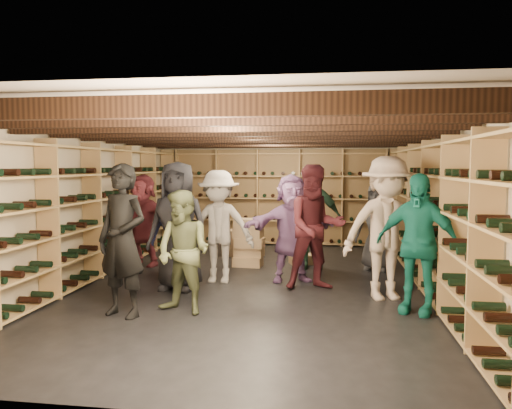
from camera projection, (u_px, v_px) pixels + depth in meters
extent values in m
plane|color=black|center=(253.00, 284.00, 7.57)|extent=(8.00, 8.00, 0.00)
cube|color=#BDAE93|center=(280.00, 191.00, 11.42)|extent=(5.50, 0.02, 2.40)
cube|color=#BDAE93|center=(169.00, 250.00, 3.53)|extent=(5.50, 0.02, 2.40)
cube|color=#BDAE93|center=(81.00, 203.00, 7.87)|extent=(0.02, 8.00, 2.40)
cube|color=#BDAE93|center=(445.00, 207.00, 7.08)|extent=(0.02, 8.00, 2.40)
cube|color=beige|center=(253.00, 124.00, 7.38)|extent=(5.50, 8.00, 0.01)
cube|color=black|center=(187.00, 106.00, 3.94)|extent=(5.40, 0.12, 0.18)
cube|color=black|center=(213.00, 117.00, 4.80)|extent=(5.40, 0.12, 0.18)
cube|color=black|center=(230.00, 124.00, 5.66)|extent=(5.40, 0.12, 0.18)
cube|color=black|center=(243.00, 130.00, 6.53)|extent=(5.40, 0.12, 0.18)
cube|color=black|center=(253.00, 134.00, 7.39)|extent=(5.40, 0.12, 0.18)
cube|color=black|center=(261.00, 137.00, 8.25)|extent=(5.40, 0.12, 0.18)
cube|color=black|center=(268.00, 140.00, 9.12)|extent=(5.40, 0.12, 0.18)
cube|color=black|center=(273.00, 142.00, 9.98)|extent=(5.40, 0.12, 0.18)
cube|color=black|center=(277.00, 144.00, 10.84)|extent=(5.40, 0.12, 0.18)
cube|color=tan|center=(92.00, 211.00, 7.85)|extent=(0.32, 7.50, 2.15)
cube|color=tan|center=(431.00, 216.00, 7.11)|extent=(0.32, 7.50, 2.15)
cube|color=tan|center=(279.00, 197.00, 11.26)|extent=(4.70, 0.30, 2.15)
cube|color=tan|center=(249.00, 261.00, 8.88)|extent=(0.53, 0.37, 0.17)
cube|color=tan|center=(249.00, 252.00, 8.87)|extent=(0.53, 0.37, 0.17)
cube|color=tan|center=(249.00, 242.00, 8.86)|extent=(0.53, 0.37, 0.17)
cube|color=tan|center=(249.00, 233.00, 8.84)|extent=(0.53, 0.37, 0.17)
cube|color=tan|center=(249.00, 223.00, 8.83)|extent=(0.53, 0.37, 0.17)
cube|color=tan|center=(236.00, 252.00, 9.88)|extent=(0.59, 0.51, 0.17)
cube|color=tan|center=(236.00, 243.00, 9.87)|extent=(0.59, 0.51, 0.17)
cube|color=tan|center=(236.00, 235.00, 9.86)|extent=(0.59, 0.51, 0.17)
cube|color=tan|center=(304.00, 259.00, 9.09)|extent=(0.58, 0.47, 0.17)
imported|color=black|center=(178.00, 226.00, 7.18)|extent=(0.96, 0.68, 1.85)
imported|color=black|center=(122.00, 240.00, 5.89)|extent=(0.77, 0.62, 1.82)
imported|color=#58603D|center=(184.00, 252.00, 6.01)|extent=(0.88, 0.79, 1.50)
imported|color=beige|center=(387.00, 228.00, 6.63)|extent=(1.39, 1.05, 1.91)
imported|color=#177C6C|center=(417.00, 244.00, 6.02)|extent=(1.08, 0.80, 1.70)
imported|color=maroon|center=(143.00, 220.00, 8.93)|extent=(1.59, 1.04, 1.64)
imported|color=#1D224D|center=(174.00, 228.00, 8.16)|extent=(0.83, 0.63, 1.53)
imported|color=#48181F|center=(316.00, 227.00, 7.19)|extent=(1.03, 0.90, 1.81)
imported|color=#9F9890|center=(218.00, 227.00, 7.62)|extent=(1.12, 0.66, 1.72)
imported|color=#284B35|center=(312.00, 218.00, 8.66)|extent=(1.07, 0.54, 1.75)
imported|color=#875D97|center=(292.00, 228.00, 7.69)|extent=(1.62, 0.90, 1.66)
imported|color=#2F2F34|center=(377.00, 227.00, 8.51)|extent=(0.84, 0.68, 1.49)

